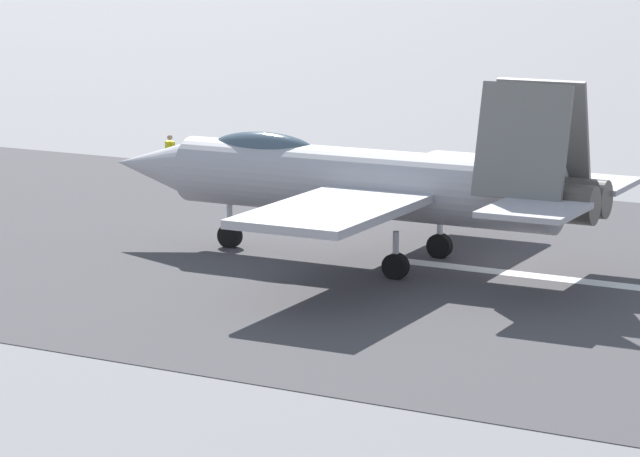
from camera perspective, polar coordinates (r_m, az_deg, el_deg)
The scene contains 5 objects.
ground_plane at distance 45.34m, azimuth 6.22°, elevation -1.58°, with size 400.00×400.00×0.00m, color slate.
runway_strip at distance 45.33m, azimuth 6.24°, elevation -1.57°, with size 240.00×26.00×0.02m.
fighter_jet at distance 45.84m, azimuth 1.53°, elevation 1.79°, with size 16.31×14.22×5.69m.
crew_person at distance 62.18m, azimuth -5.56°, elevation 2.70°, with size 0.58×0.49×1.69m.
marker_cone_mid at distance 59.60m, azimuth 2.28°, elevation 1.82°, with size 0.44×0.44×0.55m, color orange.
Camera 1 is at (-16.82, 40.91, 9.97)m, focal length 86.62 mm.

